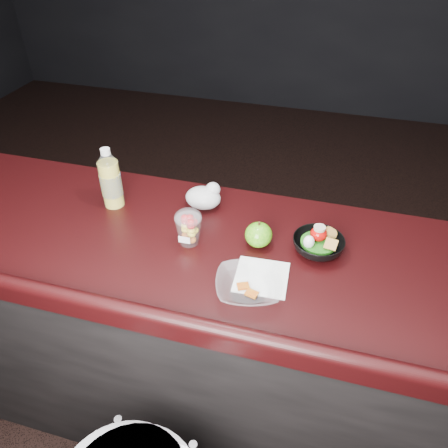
{
  "coord_description": "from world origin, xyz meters",
  "views": [
    {
      "loc": [
        0.41,
        -0.77,
        1.97
      ],
      "look_at": [
        0.11,
        0.32,
        1.1
      ],
      "focal_mm": 35.0,
      "sensor_mm": 36.0,
      "label": 1
    }
  ],
  "objects": [
    {
      "name": "takeout_bowl",
      "position": [
        0.24,
        0.12,
        1.04
      ],
      "size": [
        0.24,
        0.24,
        0.05
      ],
      "rotation": [
        0.0,
        0.0,
        0.26
      ],
      "color": "silver",
      "rests_on": "counter"
    },
    {
      "name": "snack_bowl",
      "position": [
        0.41,
        0.36,
        1.05
      ],
      "size": [
        0.22,
        0.22,
        0.09
      ],
      "rotation": [
        0.0,
        0.0,
        -0.35
      ],
      "color": "black",
      "rests_on": "counter"
    },
    {
      "name": "lemonade_bottle",
      "position": [
        -0.35,
        0.43,
        1.12
      ],
      "size": [
        0.08,
        0.08,
        0.23
      ],
      "color": "gold",
      "rests_on": "counter"
    },
    {
      "name": "plastic_bag",
      "position": [
        -0.02,
        0.51,
        1.06
      ],
      "size": [
        0.13,
        0.11,
        0.1
      ],
      "color": "silver",
      "rests_on": "counter"
    },
    {
      "name": "counter",
      "position": [
        0.0,
        0.3,
        0.51
      ],
      "size": [
        4.06,
        0.71,
        1.02
      ],
      "color": "black",
      "rests_on": "ground"
    },
    {
      "name": "green_apple",
      "position": [
        0.22,
        0.34,
        1.06
      ],
      "size": [
        0.09,
        0.09,
        0.09
      ],
      "color": "#1F760D",
      "rests_on": "counter"
    },
    {
      "name": "fruit_cup",
      "position": [
        -0.0,
        0.29,
        1.09
      ],
      "size": [
        0.09,
        0.09,
        0.13
      ],
      "color": "white",
      "rests_on": "counter"
    },
    {
      "name": "paper_napkin",
      "position": [
        0.26,
        0.19,
        1.02
      ],
      "size": [
        0.17,
        0.17,
        0.0
      ],
      "primitive_type": "cube",
      "rotation": [
        0.0,
        0.0,
        0.06
      ],
      "color": "white",
      "rests_on": "counter"
    }
  ]
}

